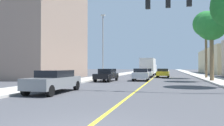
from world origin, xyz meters
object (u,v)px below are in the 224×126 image
Objects in this scene: car_white at (146,73)px; car_black at (107,75)px; palm_far at (206,24)px; car_gray at (54,81)px; car_silver at (141,74)px; car_yellow at (163,73)px; traffic_signal_mast at (202,12)px; street_lamp at (103,43)px; delivery_truck at (148,67)px; palm_mid at (211,26)px.

car_white is 1.05× the size of car_black.
palm_far is 24.04m from car_gray.
car_silver reaches higher than car_gray.
car_silver reaches higher than car_black.
car_silver is 0.92× the size of car_yellow.
car_white is at bearing -99.59° from car_gray.
street_lamp is (-10.80, 14.26, -0.07)m from traffic_signal_mast.
palm_far reaches higher than car_black.
traffic_signal_mast is 12.75m from car_silver.
street_lamp reaches higher than car_gray.
car_silver is 0.50× the size of delivery_truck.
street_lamp is 2.08× the size of car_black.
car_white is at bearing 168.62° from palm_far.
car_black is at bearing -116.75° from car_yellow.
car_white is at bearing 133.48° from palm_mid.
palm_far is (13.78, 3.21, 2.51)m from street_lamp.
car_yellow is at bearing 121.55° from palm_mid.
street_lamp is 1.12× the size of delivery_truck.
palm_far is at bearing -44.65° from delivery_truck.
car_gray is (-11.49, -13.14, -5.24)m from palm_mid.
traffic_signal_mast reaches higher than car_yellow.
car_black is at bearing -153.14° from car_silver.
car_black is (-5.92, -10.68, 0.01)m from car_yellow.
palm_far is at bearing -141.61° from car_black.
car_white is at bearing -170.09° from car_yellow.
car_white is at bearing 105.65° from traffic_signal_mast.
traffic_signal_mast is 0.96× the size of delivery_truck.
palm_mid is 1.65× the size of car_gray.
delivery_truck is at bearing 66.64° from street_lamp.
traffic_signal_mast is at bearing -52.85° from street_lamp.
palm_far is at bearing 36.42° from car_silver.
street_lamp is at bearing -139.02° from car_white.
traffic_signal_mast is at bearing -76.78° from delivery_truck.
delivery_truck is at bearing 117.64° from palm_mid.
palm_mid is (2.49, 10.87, 0.97)m from traffic_signal_mast.
palm_mid reaches higher than car_yellow.
traffic_signal_mast is 1.00× the size of palm_mid.
car_gray is (-8.99, -2.27, -4.27)m from traffic_signal_mast.
car_white is (-0.22, 8.29, -0.04)m from car_silver.
car_silver is 13.68m from car_gray.
car_yellow is at bearing 6.65° from car_white.
street_lamp is 1.16× the size of palm_mid.
traffic_signal_mast is at bearing -79.54° from car_yellow.
palm_mid is at bearing -2.66° from car_silver.
street_lamp is 17.15m from car_gray.
palm_far is at bearing -17.00° from car_yellow.
street_lamp is at bearing -112.15° from delivery_truck.
palm_far is 9.11m from car_yellow.
car_black reaches higher than car_gray.
street_lamp reaches higher than car_white.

